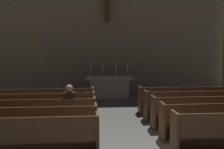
% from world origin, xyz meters
% --- Properties ---
extents(pew_left_row_1, '(3.98, 0.50, 0.95)m').
position_xyz_m(pew_left_row_1, '(-2.79, -0.04, 0.48)').
color(pew_left_row_1, brown).
rests_on(pew_left_row_1, ground).
extents(pew_left_row_2, '(3.98, 0.50, 0.95)m').
position_xyz_m(pew_left_row_2, '(-2.79, 0.94, 0.48)').
color(pew_left_row_2, brown).
rests_on(pew_left_row_2, ground).
extents(pew_left_row_3, '(3.98, 0.50, 0.95)m').
position_xyz_m(pew_left_row_3, '(-2.79, 1.92, 0.48)').
color(pew_left_row_3, brown).
rests_on(pew_left_row_3, ground).
extents(pew_left_row_4, '(3.98, 0.50, 0.95)m').
position_xyz_m(pew_left_row_4, '(-2.79, 2.90, 0.48)').
color(pew_left_row_4, brown).
rests_on(pew_left_row_4, ground).
extents(pew_left_row_5, '(3.98, 0.50, 0.95)m').
position_xyz_m(pew_left_row_5, '(-2.79, 3.88, 0.48)').
color(pew_left_row_5, brown).
rests_on(pew_left_row_5, ground).
extents(pew_right_row_3, '(3.98, 0.50, 0.95)m').
position_xyz_m(pew_right_row_3, '(2.79, 1.92, 0.48)').
color(pew_right_row_3, brown).
rests_on(pew_right_row_3, ground).
extents(pew_right_row_4, '(3.98, 0.50, 0.95)m').
position_xyz_m(pew_right_row_4, '(2.79, 2.90, 0.48)').
color(pew_right_row_4, brown).
rests_on(pew_right_row_4, ground).
extents(pew_right_row_5, '(3.98, 0.50, 0.95)m').
position_xyz_m(pew_right_row_5, '(2.79, 3.88, 0.48)').
color(pew_right_row_5, brown).
rests_on(pew_right_row_5, ground).
extents(altar, '(2.20, 0.90, 1.01)m').
position_xyz_m(altar, '(0.00, 7.09, 0.53)').
color(altar, '#A8A399').
rests_on(altar, ground).
extents(candlestick_outer_left, '(0.16, 0.16, 0.64)m').
position_xyz_m(candlestick_outer_left, '(-0.85, 7.09, 1.21)').
color(candlestick_outer_left, '#B79338').
rests_on(candlestick_outer_left, altar).
extents(candlestick_inner_left, '(0.16, 0.16, 0.64)m').
position_xyz_m(candlestick_inner_left, '(-0.30, 7.09, 1.21)').
color(candlestick_inner_left, '#B79338').
rests_on(candlestick_inner_left, altar).
extents(candlestick_inner_right, '(0.16, 0.16, 0.64)m').
position_xyz_m(candlestick_inner_right, '(0.30, 7.09, 1.21)').
color(candlestick_inner_right, '#B79338').
rests_on(candlestick_inner_right, altar).
extents(candlestick_outer_right, '(0.16, 0.16, 0.64)m').
position_xyz_m(candlestick_outer_right, '(0.85, 7.09, 1.21)').
color(candlestick_outer_right, '#B79338').
rests_on(candlestick_outer_right, altar).
extents(apse_with_cross, '(12.91, 0.51, 8.58)m').
position_xyz_m(apse_with_cross, '(0.00, 8.70, 4.29)').
color(apse_with_cross, gray).
rests_on(apse_with_cross, ground).
extents(lone_worshipper, '(0.32, 0.43, 1.32)m').
position_xyz_m(lone_worshipper, '(-1.53, 1.96, 0.69)').
color(lone_worshipper, '#26262B').
rests_on(lone_worshipper, ground).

